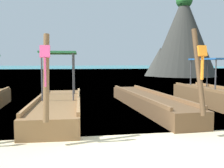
% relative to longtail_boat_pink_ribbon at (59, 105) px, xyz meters
% --- Properties ---
extents(sea_water, '(120.00, 120.00, 0.00)m').
position_rel_longtail_boat_pink_ribbon_xyz_m(sea_water, '(1.64, 57.48, -0.31)').
color(sea_water, teal).
rests_on(sea_water, ground).
extents(longtail_boat_pink_ribbon, '(1.56, 5.94, 2.27)m').
position_rel_longtail_boat_pink_ribbon_xyz_m(longtail_boat_pink_ribbon, '(0.00, 0.00, 0.00)').
color(longtail_boat_pink_ribbon, brown).
rests_on(longtail_boat_pink_ribbon, ground).
extents(longtail_boat_orange_ribbon, '(1.35, 6.89, 2.47)m').
position_rel_longtail_boat_pink_ribbon_xyz_m(longtail_boat_orange_ribbon, '(3.12, 0.55, -0.05)').
color(longtail_boat_orange_ribbon, brown).
rests_on(longtail_boat_orange_ribbon, ground).
extents(longtail_boat_blue_ribbon, '(1.14, 6.73, 2.82)m').
position_rel_longtail_boat_pink_ribbon_xyz_m(longtail_boat_blue_ribbon, '(5.80, 0.17, 0.06)').
color(longtail_boat_blue_ribbon, brown).
rests_on(longtail_boat_blue_ribbon, ground).
extents(karst_rock, '(8.36, 7.77, 9.90)m').
position_rel_longtail_boat_pink_ribbon_xyz_m(karst_rock, '(13.58, 20.68, 4.36)').
color(karst_rock, '#383833').
rests_on(karst_rock, ground).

